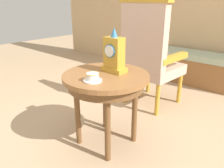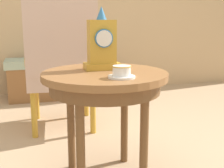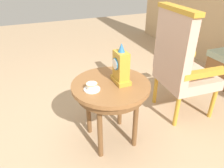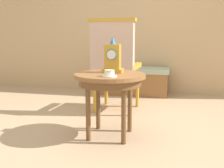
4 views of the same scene
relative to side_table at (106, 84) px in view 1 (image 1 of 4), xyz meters
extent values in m
plane|color=tan|center=(-0.01, -0.08, -0.52)|extent=(10.00, 10.00, 0.00)
cylinder|color=brown|center=(0.00, 0.00, 0.06)|extent=(0.66, 0.66, 0.03)
cylinder|color=brown|center=(0.00, 0.00, 0.01)|extent=(0.58, 0.58, 0.07)
cylinder|color=brown|center=(0.16, 0.16, -0.24)|extent=(0.04, 0.04, 0.57)
cylinder|color=brown|center=(-0.16, 0.16, -0.24)|extent=(0.04, 0.04, 0.57)
cylinder|color=brown|center=(-0.16, -0.16, -0.24)|extent=(0.04, 0.04, 0.57)
cylinder|color=brown|center=(0.16, -0.16, -0.24)|extent=(0.04, 0.04, 0.57)
cylinder|color=white|center=(0.04, -0.17, 0.08)|extent=(0.13, 0.13, 0.01)
cylinder|color=white|center=(0.04, -0.17, 0.11)|extent=(0.09, 0.09, 0.05)
torus|color=gold|center=(0.04, -0.17, 0.13)|extent=(0.09, 0.09, 0.00)
cube|color=gold|center=(0.01, 0.09, 0.09)|extent=(0.19, 0.11, 0.04)
cube|color=gold|center=(0.01, 0.09, 0.23)|extent=(0.14, 0.09, 0.23)
cylinder|color=teal|center=(0.01, 0.04, 0.25)|extent=(0.10, 0.01, 0.10)
cylinder|color=white|center=(0.01, 0.03, 0.25)|extent=(0.08, 0.00, 0.08)
cone|color=teal|center=(0.01, 0.09, 0.38)|extent=(0.06, 0.06, 0.07)
cube|color=#CCA893|center=(-0.13, 0.92, -0.12)|extent=(0.56, 0.56, 0.11)
cube|color=#CCA893|center=(-0.14, 0.70, 0.26)|extent=(0.53, 0.13, 0.64)
cube|color=gold|center=(-0.14, 0.70, 0.60)|extent=(0.57, 0.14, 0.04)
cube|color=gold|center=(0.10, 0.90, 0.05)|extent=(0.10, 0.47, 0.06)
cube|color=gold|center=(-0.36, 0.93, 0.05)|extent=(0.10, 0.47, 0.06)
cylinder|color=gold|center=(0.11, 1.12, -0.35)|extent=(0.04, 0.04, 0.35)
cylinder|color=gold|center=(-0.33, 1.15, -0.35)|extent=(0.04, 0.04, 0.35)
cylinder|color=gold|center=(0.08, 0.68, -0.35)|extent=(0.04, 0.04, 0.35)
cylinder|color=gold|center=(-0.36, 0.71, -0.35)|extent=(0.04, 0.04, 0.35)
cube|color=#9EB299|center=(-0.06, 1.87, -0.12)|extent=(1.13, 0.40, 0.08)
cube|color=brown|center=(-0.06, 1.87, -0.34)|extent=(1.09, 0.38, 0.36)
camera|label=1|loc=(1.08, -1.16, 0.61)|focal=35.68mm
camera|label=2|loc=(-0.38, -1.50, 0.35)|focal=48.43mm
camera|label=3|loc=(1.41, -0.57, 0.94)|focal=34.09mm
camera|label=4|loc=(0.58, -2.40, 0.43)|focal=43.42mm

